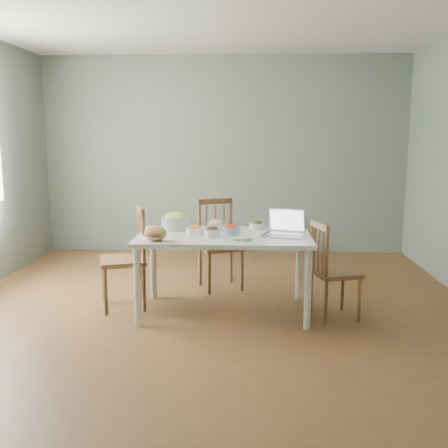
{
  "coord_description": "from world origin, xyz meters",
  "views": [
    {
      "loc": [
        0.31,
        -4.63,
        1.65
      ],
      "look_at": [
        0.11,
        -0.05,
        0.84
      ],
      "focal_mm": 41.1,
      "sensor_mm": 36.0,
      "label": 1
    }
  ],
  "objects_px": {
    "chair_far": "(220,245)",
    "chair_left": "(122,258)",
    "dining_table": "(224,274)",
    "bread_boule": "(155,233)",
    "bowl_squash": "(176,221)",
    "laptop": "(283,223)",
    "chair_right": "(335,270)"
  },
  "relations": [
    {
      "from": "dining_table",
      "to": "chair_right",
      "type": "distance_m",
      "value": 1.01
    },
    {
      "from": "dining_table",
      "to": "bowl_squash",
      "type": "bearing_deg",
      "value": 151.17
    },
    {
      "from": "laptop",
      "to": "dining_table",
      "type": "bearing_deg",
      "value": -166.43
    },
    {
      "from": "bread_boule",
      "to": "bowl_squash",
      "type": "relative_size",
      "value": 0.7
    },
    {
      "from": "chair_right",
      "to": "laptop",
      "type": "xyz_separation_m",
      "value": [
        -0.48,
        0.04,
        0.42
      ]
    },
    {
      "from": "bread_boule",
      "to": "laptop",
      "type": "height_order",
      "value": "laptop"
    },
    {
      "from": "chair_far",
      "to": "bowl_squash",
      "type": "height_order",
      "value": "chair_far"
    },
    {
      "from": "chair_right",
      "to": "bread_boule",
      "type": "distance_m",
      "value": 1.64
    },
    {
      "from": "chair_far",
      "to": "bowl_squash",
      "type": "distance_m",
      "value": 0.73
    },
    {
      "from": "chair_far",
      "to": "bowl_squash",
      "type": "bearing_deg",
      "value": -149.91
    },
    {
      "from": "bread_boule",
      "to": "bowl_squash",
      "type": "xyz_separation_m",
      "value": [
        0.1,
        0.54,
        0.02
      ]
    },
    {
      "from": "bread_boule",
      "to": "dining_table",
      "type": "bearing_deg",
      "value": 26.05
    },
    {
      "from": "bread_boule",
      "to": "laptop",
      "type": "xyz_separation_m",
      "value": [
        1.11,
        0.24,
        0.05
      ]
    },
    {
      "from": "dining_table",
      "to": "bread_boule",
      "type": "bearing_deg",
      "value": -153.95
    },
    {
      "from": "chair_far",
      "to": "chair_left",
      "type": "bearing_deg",
      "value": -164.6
    },
    {
      "from": "chair_far",
      "to": "laptop",
      "type": "relative_size",
      "value": 2.77
    },
    {
      "from": "dining_table",
      "to": "bread_boule",
      "type": "height_order",
      "value": "bread_boule"
    },
    {
      "from": "chair_far",
      "to": "laptop",
      "type": "bearing_deg",
      "value": -74.77
    },
    {
      "from": "chair_right",
      "to": "bowl_squash",
      "type": "height_order",
      "value": "bowl_squash"
    },
    {
      "from": "chair_far",
      "to": "chair_left",
      "type": "distance_m",
      "value": 1.12
    },
    {
      "from": "dining_table",
      "to": "bread_boule",
      "type": "relative_size",
      "value": 7.89
    },
    {
      "from": "chair_far",
      "to": "laptop",
      "type": "height_order",
      "value": "laptop"
    },
    {
      "from": "chair_left",
      "to": "laptop",
      "type": "bearing_deg",
      "value": 66.47
    },
    {
      "from": "chair_far",
      "to": "bread_boule",
      "type": "bearing_deg",
      "value": -137.1
    },
    {
      "from": "chair_far",
      "to": "chair_left",
      "type": "height_order",
      "value": "chair_left"
    },
    {
      "from": "chair_far",
      "to": "bread_boule",
      "type": "distance_m",
      "value": 1.21
    },
    {
      "from": "dining_table",
      "to": "chair_far",
      "type": "height_order",
      "value": "chair_far"
    },
    {
      "from": "dining_table",
      "to": "chair_left",
      "type": "height_order",
      "value": "chair_left"
    },
    {
      "from": "dining_table",
      "to": "laptop",
      "type": "relative_size",
      "value": 4.58
    },
    {
      "from": "chair_right",
      "to": "laptop",
      "type": "distance_m",
      "value": 0.63
    },
    {
      "from": "chair_right",
      "to": "bread_boule",
      "type": "height_order",
      "value": "chair_right"
    },
    {
      "from": "chair_left",
      "to": "bread_boule",
      "type": "relative_size",
      "value": 4.88
    }
  ]
}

